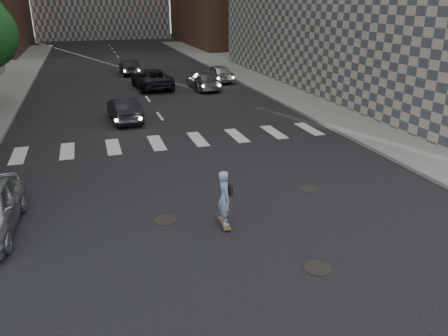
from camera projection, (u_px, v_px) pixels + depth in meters
The scene contains 11 objects.
ground at pixel (240, 229), 12.85m from camera, with size 160.00×160.00×0.00m, color black.
sidewalk_right at pixel (328, 84), 34.67m from camera, with size 13.00×80.00×0.15m, color gray.
manhole_a at pixel (318, 268), 10.95m from camera, with size 0.70×0.70×0.02m, color black.
manhole_b at pixel (165, 220), 13.35m from camera, with size 0.70×0.70×0.02m, color black.
manhole_c at pixel (308, 189), 15.54m from camera, with size 0.70×0.70×0.02m, color black.
skateboarder at pixel (225, 198), 12.70m from camera, with size 0.46×0.89×1.75m.
traffic_car_a at pixel (124, 110), 24.03m from camera, with size 1.37×3.94×1.30m, color black.
traffic_car_b at pixel (203, 81), 32.73m from camera, with size 1.79×4.40×1.28m, color #595D60.
traffic_car_c at pixel (152, 79), 33.04m from camera, with size 2.43×5.26×1.46m, color black.
traffic_car_d at pixel (218, 73), 35.81m from camera, with size 1.63×4.06×1.38m, color #BABDC2.
traffic_car_e at pixel (129, 67), 39.27m from camera, with size 1.40×4.02×1.33m, color black.
Camera 1 is at (-3.83, -10.68, 6.29)m, focal length 35.00 mm.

